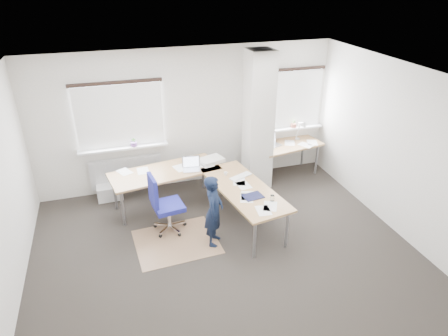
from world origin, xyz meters
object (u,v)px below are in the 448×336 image
object	(u,v)px
task_chair	(167,215)
desk_side	(288,146)
person	(214,211)
desk_main	(205,180)

from	to	relation	value
task_chair	desk_side	bearing A→B (deg)	17.16
desk_side	person	size ratio (longest dim) A/B	1.21
desk_side	task_chair	world-z (taller)	desk_side
desk_main	desk_side	distance (m)	2.31
desk_main	task_chair	bearing A→B (deg)	-166.31
person	desk_main	bearing A→B (deg)	19.09
person	desk_side	bearing A→B (deg)	-24.39
desk_side	task_chair	bearing A→B (deg)	-165.35
desk_main	person	xyz separation A→B (m)	(-0.09, -0.90, -0.07)
desk_main	desk_side	xyz separation A→B (m)	(2.09, 0.97, -0.01)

